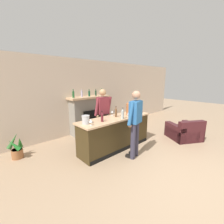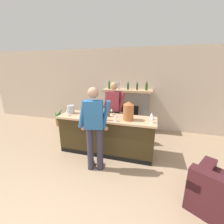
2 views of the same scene
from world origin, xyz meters
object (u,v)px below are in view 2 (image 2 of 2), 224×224
(person_customer, at_px, (94,127))
(wine_glass_near_bucket, at_px, (67,111))
(person_bartender, at_px, (114,110))
(wine_bottle_rose_blush, at_px, (104,114))
(potted_plant_corner, at_px, (59,119))
(wine_bottle_riesling_slim, at_px, (83,111))
(wine_glass_front_left, at_px, (116,117))
(wine_glass_by_dispenser, at_px, (152,114))
(fireplace_stone, at_px, (127,109))
(ice_bucket_steel, at_px, (71,109))
(wine_glass_front_right, at_px, (112,110))
(wine_glass_mid_counter, at_px, (152,117))
(wine_bottle_port_short, at_px, (109,111))
(copper_dispenser, at_px, (128,111))

(person_customer, relative_size, wine_glass_near_bucket, 10.65)
(person_bartender, distance_m, wine_bottle_rose_blush, 0.86)
(potted_plant_corner, xyz_separation_m, wine_bottle_riesling_slim, (1.75, -1.40, 0.81))
(wine_bottle_riesling_slim, distance_m, wine_glass_front_left, 0.87)
(wine_bottle_riesling_slim, bearing_deg, person_customer, -49.39)
(person_customer, relative_size, wine_glass_by_dispenser, 10.07)
(wine_glass_front_left, bearing_deg, fireplace_stone, 92.44)
(potted_plant_corner, relative_size, wine_bottle_riesling_slim, 2.37)
(person_customer, xyz_separation_m, ice_bucket_steel, (-0.97, 0.77, 0.08))
(wine_glass_front_right, bearing_deg, wine_bottle_rose_blush, -94.95)
(person_bartender, distance_m, wine_glass_front_right, 0.40)
(fireplace_stone, relative_size, wine_glass_by_dispenser, 9.73)
(person_bartender, height_order, wine_glass_mid_counter, person_bartender)
(wine_glass_by_dispenser, bearing_deg, wine_glass_mid_counter, -84.79)
(person_bartender, height_order, wine_glass_near_bucket, person_bartender)
(wine_glass_mid_counter, bearing_deg, person_customer, -150.86)
(wine_glass_mid_counter, bearing_deg, wine_glass_by_dispenser, 95.21)
(wine_bottle_port_short, xyz_separation_m, wine_glass_front_right, (0.02, 0.18, -0.02))
(ice_bucket_steel, distance_m, wine_glass_front_left, 1.31)
(copper_dispenser, bearing_deg, ice_bucket_steel, 175.86)
(fireplace_stone, xyz_separation_m, wine_bottle_rose_blush, (-0.19, -1.90, 0.37))
(person_customer, height_order, wine_glass_by_dispenser, person_customer)
(potted_plant_corner, distance_m, ice_bucket_steel, 2.01)
(potted_plant_corner, xyz_separation_m, wine_glass_front_right, (2.38, -1.09, 0.81))
(wine_glass_front_right, height_order, wine_glass_mid_counter, wine_glass_mid_counter)
(fireplace_stone, relative_size, wine_bottle_port_short, 5.34)
(wine_glass_front_left, distance_m, wine_glass_front_right, 0.50)
(fireplace_stone, xyz_separation_m, wine_bottle_port_short, (-0.17, -1.62, 0.37))
(potted_plant_corner, bearing_deg, wine_glass_mid_counter, -22.82)
(potted_plant_corner, distance_m, person_bartender, 2.55)
(person_customer, height_order, ice_bucket_steel, person_customer)
(potted_plant_corner, distance_m, copper_dispenser, 3.31)
(person_bartender, bearing_deg, copper_dispenser, -52.02)
(copper_dispenser, bearing_deg, wine_glass_near_bucket, -176.76)
(person_bartender, bearing_deg, wine_bottle_riesling_slim, -130.80)
(ice_bucket_steel, bearing_deg, wine_glass_near_bucket, -85.51)
(potted_plant_corner, bearing_deg, person_customer, -41.54)
(potted_plant_corner, height_order, wine_glass_front_right, wine_glass_front_right)
(wine_bottle_port_short, distance_m, wine_bottle_rose_blush, 0.28)
(person_customer, distance_m, ice_bucket_steel, 1.24)
(wine_glass_front_left, xyz_separation_m, wine_glass_mid_counter, (0.79, 0.11, 0.02))
(potted_plant_corner, distance_m, wine_bottle_rose_blush, 2.93)
(copper_dispenser, height_order, wine_glass_by_dispenser, copper_dispenser)
(fireplace_stone, relative_size, wine_glass_mid_counter, 9.55)
(wine_glass_by_dispenser, relative_size, wine_glass_mid_counter, 0.98)
(person_customer, height_order, wine_glass_near_bucket, person_customer)
(wine_glass_front_right, bearing_deg, wine_glass_near_bucket, -159.92)
(potted_plant_corner, height_order, wine_glass_mid_counter, wine_glass_mid_counter)
(person_bartender, distance_m, wine_glass_front_left, 0.87)
(wine_bottle_riesling_slim, height_order, wine_glass_front_left, wine_bottle_riesling_slim)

